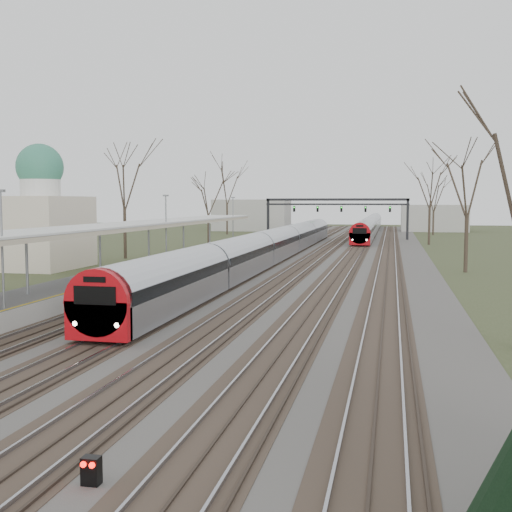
# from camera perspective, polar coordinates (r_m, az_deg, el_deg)

# --- Properties ---
(track_bed) EXTENTS (24.00, 160.00, 0.22)m
(track_bed) POSITION_cam_1_polar(r_m,az_deg,el_deg) (65.79, 4.91, 0.03)
(track_bed) COLOR #474442
(track_bed) RESTS_ON ground
(platform) EXTENTS (3.50, 69.00, 1.00)m
(platform) POSITION_cam_1_polar(r_m,az_deg,el_deg) (50.89, -8.04, -0.90)
(platform) COLOR #9E9B93
(platform) RESTS_ON ground
(canopy) EXTENTS (4.10, 50.00, 3.11)m
(canopy) POSITION_cam_1_polar(r_m,az_deg,el_deg) (46.45, -10.00, 2.77)
(canopy) COLOR slate
(canopy) RESTS_ON platform
(dome_building) EXTENTS (10.00, 8.00, 10.30)m
(dome_building) POSITION_cam_1_polar(r_m,az_deg,el_deg) (56.71, -20.03, 2.70)
(dome_building) COLOR beige
(dome_building) RESTS_ON ground
(signal_gantry) EXTENTS (21.00, 0.59, 6.08)m
(signal_gantry) POSITION_cam_1_polar(r_m,az_deg,el_deg) (95.39, 7.18, 4.41)
(signal_gantry) COLOR black
(signal_gantry) RESTS_ON ground
(tree_west_far) EXTENTS (5.50, 5.50, 11.33)m
(tree_west_far) POSITION_cam_1_polar(r_m,az_deg,el_deg) (63.40, -11.65, 6.97)
(tree_west_far) COLOR #2D231C
(tree_west_far) RESTS_ON ground
(tree_east_far) EXTENTS (5.00, 5.00, 10.30)m
(tree_east_far) POSITION_cam_1_polar(r_m,az_deg,el_deg) (52.39, 18.32, 6.50)
(tree_east_far) COLOR #2D231C
(tree_east_far) RESTS_ON ground
(train_near) EXTENTS (2.62, 75.21, 3.05)m
(train_near) POSITION_cam_1_polar(r_m,az_deg,el_deg) (60.50, 1.65, 0.98)
(train_near) COLOR #A9ABB3
(train_near) RESTS_ON ground
(train_far) EXTENTS (2.62, 75.21, 3.05)m
(train_far) POSITION_cam_1_polar(r_m,az_deg,el_deg) (116.09, 10.11, 2.75)
(train_far) COLOR #A9ABB3
(train_far) RESTS_ON ground
(ground_signal) EXTENTS (0.35, 0.33, 0.61)m
(ground_signal) POSITION_cam_1_polar(r_m,az_deg,el_deg) (13.41, -14.44, -18.24)
(ground_signal) COLOR black
(ground_signal) RESTS_ON ground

